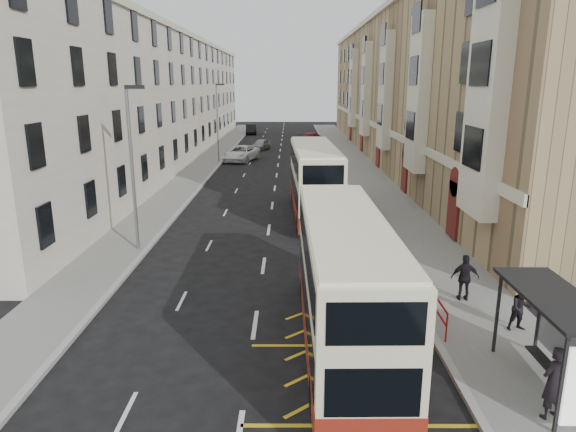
{
  "coord_description": "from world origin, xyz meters",
  "views": [
    {
      "loc": [
        1.23,
        -12.49,
        8.26
      ],
      "look_at": [
        1.14,
        9.14,
        2.61
      ],
      "focal_mm": 32.0,
      "sensor_mm": 36.0,
      "label": 1
    }
  ],
  "objects_px": {
    "car_silver": "(261,145)",
    "street_lamp_near": "(133,160)",
    "pedestrian_mid": "(521,308)",
    "pedestrian_near": "(553,383)",
    "pedestrian_far": "(465,278)",
    "street_lamp_far": "(218,118)",
    "car_red": "(312,138)",
    "double_decker_rear": "(314,180)",
    "double_decker_front": "(344,283)",
    "white_van": "(241,153)",
    "car_dark": "(251,129)",
    "bus_shelter": "(565,327)"
  },
  "relations": [
    {
      "from": "pedestrian_far",
      "to": "white_van",
      "type": "relative_size",
      "value": 0.31
    },
    {
      "from": "car_dark",
      "to": "double_decker_front",
      "type": "bearing_deg",
      "value": -88.17
    },
    {
      "from": "pedestrian_far",
      "to": "car_silver",
      "type": "height_order",
      "value": "pedestrian_far"
    },
    {
      "from": "bus_shelter",
      "to": "street_lamp_far",
      "type": "xyz_separation_m",
      "value": [
        -14.69,
        42.39,
        2.5
      ]
    },
    {
      "from": "street_lamp_near",
      "to": "bus_shelter",
      "type": "bearing_deg",
      "value": -40.14
    },
    {
      "from": "pedestrian_mid",
      "to": "double_decker_rear",
      "type": "bearing_deg",
      "value": 104.95
    },
    {
      "from": "pedestrian_near",
      "to": "double_decker_rear",
      "type": "bearing_deg",
      "value": -100.27
    },
    {
      "from": "pedestrian_far",
      "to": "car_dark",
      "type": "relative_size",
      "value": 0.37
    },
    {
      "from": "pedestrian_near",
      "to": "car_dark",
      "type": "relative_size",
      "value": 0.4
    },
    {
      "from": "street_lamp_near",
      "to": "pedestrian_mid",
      "type": "bearing_deg",
      "value": -29.48
    },
    {
      "from": "pedestrian_mid",
      "to": "pedestrian_far",
      "type": "xyz_separation_m",
      "value": [
        -1.06,
        2.48,
        0.12
      ]
    },
    {
      "from": "car_dark",
      "to": "bus_shelter",
      "type": "bearing_deg",
      "value": -84.27
    },
    {
      "from": "pedestrian_near",
      "to": "pedestrian_far",
      "type": "xyz_separation_m",
      "value": [
        0.2,
        7.14,
        -0.05
      ]
    },
    {
      "from": "bus_shelter",
      "to": "white_van",
      "type": "xyz_separation_m",
      "value": [
        -12.41,
        43.21,
        -1.32
      ]
    },
    {
      "from": "street_lamp_far",
      "to": "pedestrian_mid",
      "type": "relative_size",
      "value": 5.07
    },
    {
      "from": "double_decker_front",
      "to": "white_van",
      "type": "xyz_separation_m",
      "value": [
        -6.99,
        40.34,
        -1.36
      ]
    },
    {
      "from": "pedestrian_mid",
      "to": "car_dark",
      "type": "distance_m",
      "value": 70.75
    },
    {
      "from": "car_red",
      "to": "pedestrian_mid",
      "type": "bearing_deg",
      "value": 116.5
    },
    {
      "from": "double_decker_rear",
      "to": "pedestrian_mid",
      "type": "relative_size",
      "value": 7.15
    },
    {
      "from": "double_decker_rear",
      "to": "street_lamp_near",
      "type": "bearing_deg",
      "value": -143.06
    },
    {
      "from": "double_decker_front",
      "to": "street_lamp_near",
      "type": "bearing_deg",
      "value": 133.5
    },
    {
      "from": "pedestrian_near",
      "to": "car_silver",
      "type": "distance_m",
      "value": 54.52
    },
    {
      "from": "bus_shelter",
      "to": "pedestrian_mid",
      "type": "xyz_separation_m",
      "value": [
        0.62,
        3.73,
        -1.2
      ]
    },
    {
      "from": "pedestrian_mid",
      "to": "pedestrian_far",
      "type": "distance_m",
      "value": 2.7
    },
    {
      "from": "pedestrian_mid",
      "to": "bus_shelter",
      "type": "bearing_deg",
      "value": -105.68
    },
    {
      "from": "double_decker_rear",
      "to": "car_dark",
      "type": "bearing_deg",
      "value": 96.42
    },
    {
      "from": "pedestrian_near",
      "to": "car_red",
      "type": "distance_m",
      "value": 60.37
    },
    {
      "from": "bus_shelter",
      "to": "car_red",
      "type": "bearing_deg",
      "value": 93.9
    },
    {
      "from": "double_decker_front",
      "to": "white_van",
      "type": "height_order",
      "value": "double_decker_front"
    },
    {
      "from": "street_lamp_near",
      "to": "double_decker_rear",
      "type": "height_order",
      "value": "street_lamp_near"
    },
    {
      "from": "pedestrian_far",
      "to": "pedestrian_mid",
      "type": "bearing_deg",
      "value": 117.93
    },
    {
      "from": "street_lamp_far",
      "to": "double_decker_front",
      "type": "distance_m",
      "value": 40.67
    },
    {
      "from": "car_silver",
      "to": "street_lamp_near",
      "type": "bearing_deg",
      "value": -77.87
    },
    {
      "from": "car_dark",
      "to": "street_lamp_far",
      "type": "bearing_deg",
      "value": -96.92
    },
    {
      "from": "bus_shelter",
      "to": "car_silver",
      "type": "distance_m",
      "value": 53.75
    },
    {
      "from": "street_lamp_near",
      "to": "pedestrian_near",
      "type": "relative_size",
      "value": 4.16
    },
    {
      "from": "street_lamp_near",
      "to": "pedestrian_far",
      "type": "distance_m",
      "value": 15.94
    },
    {
      "from": "pedestrian_near",
      "to": "car_silver",
      "type": "bearing_deg",
      "value": -102.97
    },
    {
      "from": "white_van",
      "to": "car_dark",
      "type": "xyz_separation_m",
      "value": [
        -1.14,
        29.84,
        -0.02
      ]
    },
    {
      "from": "double_decker_front",
      "to": "pedestrian_far",
      "type": "distance_m",
      "value": 6.1
    },
    {
      "from": "double_decker_rear",
      "to": "pedestrian_far",
      "type": "bearing_deg",
      "value": -71.3
    },
    {
      "from": "double_decker_rear",
      "to": "car_dark",
      "type": "distance_m",
      "value": 53.89
    },
    {
      "from": "street_lamp_near",
      "to": "pedestrian_near",
      "type": "xyz_separation_m",
      "value": [
        14.06,
        -13.32,
        -3.53
      ]
    },
    {
      "from": "double_decker_front",
      "to": "car_red",
      "type": "height_order",
      "value": "double_decker_front"
    },
    {
      "from": "pedestrian_near",
      "to": "car_red",
      "type": "relative_size",
      "value": 0.36
    },
    {
      "from": "street_lamp_far",
      "to": "car_red",
      "type": "bearing_deg",
      "value": 57.88
    },
    {
      "from": "car_red",
      "to": "double_decker_rear",
      "type": "bearing_deg",
      "value": 109.48
    },
    {
      "from": "double_decker_front",
      "to": "car_silver",
      "type": "height_order",
      "value": "double_decker_front"
    },
    {
      "from": "double_decker_front",
      "to": "pedestrian_far",
      "type": "height_order",
      "value": "double_decker_front"
    },
    {
      "from": "pedestrian_far",
      "to": "pedestrian_near",
      "type": "bearing_deg",
      "value": 93.18
    }
  ]
}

